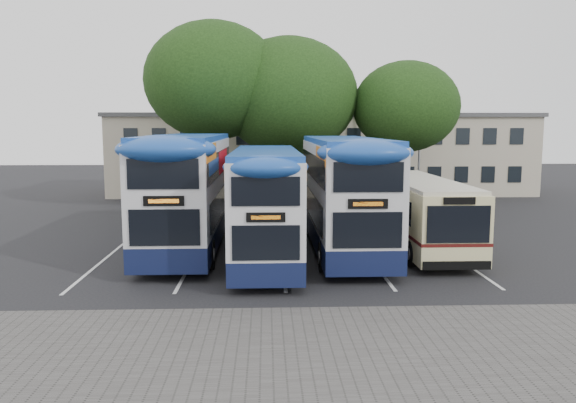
{
  "coord_description": "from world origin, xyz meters",
  "views": [
    {
      "loc": [
        -4.35,
        -17.63,
        5.21
      ],
      "look_at": [
        -3.47,
        5.0,
        2.17
      ],
      "focal_mm": 35.0,
      "sensor_mm": 36.0,
      "label": 1
    }
  ],
  "objects_px": {
    "lamp_post": "(420,128)",
    "bus_single": "(418,209)",
    "tree_mid": "(289,97)",
    "bus_dd_mid": "(266,199)",
    "tree_left": "(214,81)",
    "bus_dd_right": "(344,189)",
    "tree_right": "(406,107)",
    "bus_dd_left": "(189,186)"
  },
  "relations": [
    {
      "from": "tree_left",
      "to": "bus_dd_left",
      "type": "xyz_separation_m",
      "value": [
        -0.18,
        -10.73,
        -5.28
      ]
    },
    {
      "from": "tree_mid",
      "to": "bus_dd_mid",
      "type": "bearing_deg",
      "value": -96.13
    },
    {
      "from": "bus_dd_right",
      "to": "bus_dd_left",
      "type": "bearing_deg",
      "value": 174.72
    },
    {
      "from": "bus_dd_mid",
      "to": "bus_single",
      "type": "distance_m",
      "value": 6.87
    },
    {
      "from": "tree_mid",
      "to": "bus_dd_right",
      "type": "bearing_deg",
      "value": -81.1
    },
    {
      "from": "bus_single",
      "to": "lamp_post",
      "type": "bearing_deg",
      "value": 74.74
    },
    {
      "from": "lamp_post",
      "to": "bus_dd_right",
      "type": "relative_size",
      "value": 0.8
    },
    {
      "from": "tree_mid",
      "to": "bus_single",
      "type": "xyz_separation_m",
      "value": [
        5.15,
        -11.51,
        -5.36
      ]
    },
    {
      "from": "bus_dd_right",
      "to": "tree_left",
      "type": "bearing_deg",
      "value": 119.5
    },
    {
      "from": "lamp_post",
      "to": "bus_dd_mid",
      "type": "distance_m",
      "value": 19.04
    },
    {
      "from": "bus_dd_left",
      "to": "bus_dd_right",
      "type": "height_order",
      "value": "bus_dd_left"
    },
    {
      "from": "lamp_post",
      "to": "tree_mid",
      "type": "xyz_separation_m",
      "value": [
        -8.93,
        -2.37,
        1.96
      ]
    },
    {
      "from": "tree_left",
      "to": "tree_mid",
      "type": "relative_size",
      "value": 1.08
    },
    {
      "from": "tree_mid",
      "to": "bus_dd_right",
      "type": "distance_m",
      "value": 12.73
    },
    {
      "from": "lamp_post",
      "to": "bus_dd_left",
      "type": "bearing_deg",
      "value": -135.29
    },
    {
      "from": "tree_left",
      "to": "bus_dd_right",
      "type": "xyz_separation_m",
      "value": [
        6.42,
        -11.34,
        -5.34
      ]
    },
    {
      "from": "bus_dd_left",
      "to": "bus_dd_right",
      "type": "distance_m",
      "value": 6.63
    },
    {
      "from": "bus_dd_right",
      "to": "bus_single",
      "type": "relative_size",
      "value": 1.14
    },
    {
      "from": "tree_mid",
      "to": "bus_dd_right",
      "type": "xyz_separation_m",
      "value": [
        1.85,
        -11.79,
        -4.44
      ]
    },
    {
      "from": "bus_single",
      "to": "tree_mid",
      "type": "bearing_deg",
      "value": 114.09
    },
    {
      "from": "lamp_post",
      "to": "bus_dd_right",
      "type": "distance_m",
      "value": 16.03
    },
    {
      "from": "lamp_post",
      "to": "tree_right",
      "type": "bearing_deg",
      "value": -120.02
    },
    {
      "from": "tree_right",
      "to": "bus_single",
      "type": "bearing_deg",
      "value": -100.63
    },
    {
      "from": "lamp_post",
      "to": "tree_left",
      "type": "xyz_separation_m",
      "value": [
        -13.5,
        -2.82,
        2.86
      ]
    },
    {
      "from": "lamp_post",
      "to": "bus_dd_right",
      "type": "height_order",
      "value": "lamp_post"
    },
    {
      "from": "tree_mid",
      "to": "tree_right",
      "type": "distance_m",
      "value": 7.24
    },
    {
      "from": "tree_right",
      "to": "bus_dd_mid",
      "type": "distance_m",
      "value": 15.87
    },
    {
      "from": "tree_left",
      "to": "bus_dd_left",
      "type": "height_order",
      "value": "tree_left"
    },
    {
      "from": "tree_right",
      "to": "bus_dd_mid",
      "type": "xyz_separation_m",
      "value": [
        -8.62,
        -12.71,
        -4.03
      ]
    },
    {
      "from": "lamp_post",
      "to": "bus_single",
      "type": "relative_size",
      "value": 0.91
    },
    {
      "from": "tree_right",
      "to": "bus_dd_right",
      "type": "relative_size",
      "value": 0.81
    },
    {
      "from": "bus_dd_mid",
      "to": "bus_dd_right",
      "type": "distance_m",
      "value": 3.65
    },
    {
      "from": "bus_dd_left",
      "to": "lamp_post",
      "type": "bearing_deg",
      "value": 44.71
    },
    {
      "from": "tree_right",
      "to": "bus_dd_mid",
      "type": "height_order",
      "value": "tree_right"
    },
    {
      "from": "lamp_post",
      "to": "tree_left",
      "type": "relative_size",
      "value": 0.79
    },
    {
      "from": "lamp_post",
      "to": "bus_single",
      "type": "bearing_deg",
      "value": -105.26
    },
    {
      "from": "tree_left",
      "to": "tree_mid",
      "type": "bearing_deg",
      "value": 5.61
    },
    {
      "from": "lamp_post",
      "to": "bus_dd_right",
      "type": "bearing_deg",
      "value": -116.59
    },
    {
      "from": "tree_left",
      "to": "lamp_post",
      "type": "bearing_deg",
      "value": 11.78
    },
    {
      "from": "lamp_post",
      "to": "tree_right",
      "type": "height_order",
      "value": "tree_right"
    },
    {
      "from": "tree_right",
      "to": "bus_dd_left",
      "type": "xyz_separation_m",
      "value": [
        -11.94,
        -10.52,
        -3.73
      ]
    },
    {
      "from": "lamp_post",
      "to": "tree_left",
      "type": "height_order",
      "value": "tree_left"
    }
  ]
}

